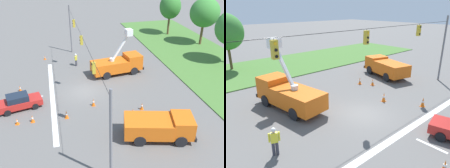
{
  "view_description": "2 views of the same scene",
  "coord_description": "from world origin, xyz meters",
  "views": [
    {
      "loc": [
        26.04,
        -3.12,
        14.53
      ],
      "look_at": [
        1.52,
        2.88,
        1.34
      ],
      "focal_mm": 42.0,
      "sensor_mm": 36.0,
      "label": 1
    },
    {
      "loc": [
        -11.83,
        -10.19,
        8.03
      ],
      "look_at": [
        -0.72,
        2.19,
        2.15
      ],
      "focal_mm": 35.0,
      "sensor_mm": 36.0,
      "label": 2
    }
  ],
  "objects": [
    {
      "name": "tree_centre",
      "position": [
        -3.48,
        20.64,
        5.04
      ],
      "size": [
        4.38,
        4.57,
        7.39
      ],
      "color": "brown",
      "rests_on": "ground"
    },
    {
      "name": "traffic_cone_lane_edge_b",
      "position": [
        3.27,
        0.48,
        0.41
      ],
      "size": [
        0.36,
        0.36,
        0.82
      ],
      "color": "orange",
      "rests_on": "ground"
    },
    {
      "name": "traffic_cone_mid_left",
      "position": [
        5.87,
        3.91,
        0.37
      ],
      "size": [
        0.36,
        0.36,
        0.74
      ],
      "color": "orange",
      "rests_on": "ground"
    },
    {
      "name": "lane_markings",
      "position": [
        0.0,
        -5.06,
        0.0
      ],
      "size": [
        17.6,
        15.25,
        0.01
      ],
      "color": "silver",
      "rests_on": "ground"
    },
    {
      "name": "traffic_cone_far_left",
      "position": [
        -1.7,
        -7.07,
        0.36
      ],
      "size": [
        0.36,
        0.36,
        0.73
      ],
      "color": "orange",
      "rests_on": "ground"
    },
    {
      "name": "traffic_cone_mid_right",
      "position": [
        4.85,
        -2.41,
        0.41
      ],
      "size": [
        0.36,
        0.36,
        0.82
      ],
      "color": "orange",
      "rests_on": "ground"
    },
    {
      "name": "traffic_cone_foreground_right",
      "position": [
        5.12,
        5.1,
        0.37
      ],
      "size": [
        0.36,
        0.36,
        0.75
      ],
      "color": "orange",
      "rests_on": "ground"
    },
    {
      "name": "signal_gantry",
      "position": [
        0.02,
        -0.0,
        4.43
      ],
      "size": [
        26.2,
        0.33,
        7.2
      ],
      "color": "slate",
      "rests_on": "ground"
    },
    {
      "name": "utility_truck_support_near",
      "position": [
        9.6,
        5.02,
        1.19
      ],
      "size": [
        3.9,
        6.33,
        2.12
      ],
      "color": "orange",
      "rests_on": "ground"
    },
    {
      "name": "utility_truck_bucket_lift",
      "position": [
        -3.73,
        5.01,
        1.36
      ],
      "size": [
        3.24,
        6.83,
        5.71
      ],
      "color": "orange",
      "rests_on": "ground"
    },
    {
      "name": "grass_verge",
      "position": [
        0.0,
        18.0,
        0.05
      ],
      "size": [
        56.0,
        12.0,
        0.1
      ],
      "primitive_type": "cube",
      "color": "#477533",
      "rests_on": "ground"
    },
    {
      "name": "road_worker",
      "position": [
        -7.48,
        0.0,
        1.0
      ],
      "size": [
        0.61,
        0.38,
        1.77
      ],
      "color": "#383842",
      "rests_on": "ground"
    },
    {
      "name": "ground_plane",
      "position": [
        0.0,
        0.0,
        0.0
      ],
      "size": [
        200.0,
        200.0,
        0.0
      ],
      "primitive_type": "plane",
      "color": "#605E5B"
    }
  ]
}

